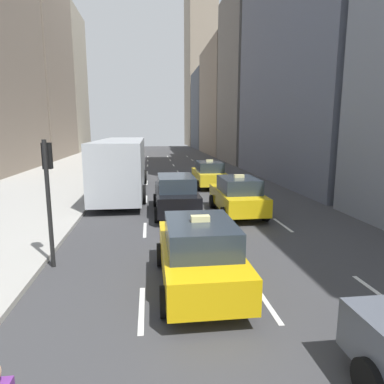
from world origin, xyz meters
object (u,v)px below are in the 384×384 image
taxi_second (209,174)px  city_bus (122,164)px  taxi_lead (237,195)px  sedan_black_near (176,194)px  traffic_light_pole (48,183)px  taxi_third (199,253)px

taxi_second → city_bus: (-5.61, -1.61, 0.91)m
taxi_lead → sedan_black_near: size_ratio=0.92×
taxi_lead → traffic_light_pole: traffic_light_pole is taller
taxi_second → city_bus: city_bus is taller
sedan_black_near → city_bus: bearing=116.7°
taxi_second → taxi_third: 14.98m
city_bus → taxi_lead: bearing=-47.1°
sedan_black_near → taxi_second: bearing=68.8°
taxi_second → city_bus: 5.91m
taxi_lead → taxi_third: bearing=-111.6°
taxi_lead → taxi_second: 7.66m
taxi_third → city_bus: size_ratio=0.38×
sedan_black_near → traffic_light_pole: 7.08m
taxi_lead → sedan_black_near: 2.84m
taxi_third → traffic_light_pole: traffic_light_pole is taller
taxi_lead → city_bus: bearing=132.9°
taxi_lead → traffic_light_pole: (-6.75, -5.23, 1.53)m
taxi_lead → traffic_light_pole: size_ratio=1.22×
taxi_third → traffic_light_pole: size_ratio=1.22×
taxi_second → taxi_third: same height
taxi_lead → taxi_third: (-2.80, -7.06, 0.00)m
city_bus → taxi_third: bearing=-77.9°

